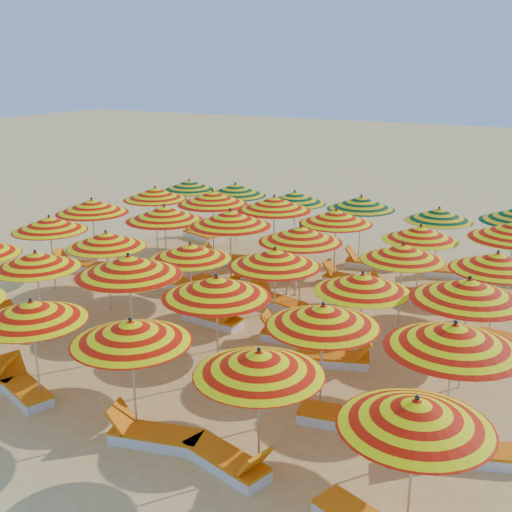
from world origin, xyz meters
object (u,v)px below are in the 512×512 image
object	(u,v)px
umbrella_34	(439,215)
lounger_15	(218,284)
umbrella_11	(454,337)
umbrella_26	(274,204)
umbrella_30	(189,185)
umbrella_15	(275,258)
umbrella_24	(155,194)
lounger_16	(278,302)
umbrella_12	(49,224)
lounger_24	(370,263)
umbrella_8	(129,266)
umbrella_10	(323,316)
lounger_12	(334,358)
umbrella_9	(216,287)
umbrella_21	(301,234)
umbrella_19	(164,213)
umbrella_32	(295,198)
lounger_6	(25,326)
lounger_21	(395,292)
umbrella_33	(361,203)
lounger_19	(257,266)
umbrella_23	(497,262)
umbrella_2	(31,311)
umbrella_28	(420,233)
umbrella_3	(131,332)
lounger_10	(214,319)
lounger_20	(349,280)
umbrella_27	(336,217)
lounger_18	(228,259)
beachgoer_a	(291,271)
umbrella_25	(213,198)
lounger_25	(450,272)
umbrella_20	(230,218)
lounger_2	(154,436)
umbrella_7	(36,260)
lounger_7	(122,344)
umbrella_13	(106,240)
lounger_1	(23,389)
lounger_9	(472,453)
umbrella_5	(416,413)
lounger_13	(79,265)
lounger_11	(294,335)
umbrella_14	(190,251)
umbrella_16	(362,283)
umbrella_18	(92,206)
lounger_23	(201,235)
umbrella_22	(403,252)

from	to	relation	value
umbrella_34	lounger_15	distance (m)	7.45
umbrella_11	umbrella_34	world-z (taller)	umbrella_11
umbrella_26	umbrella_30	size ratio (longest dim) A/B	1.09
umbrella_15	umbrella_24	bearing A→B (deg)	146.54
umbrella_30	lounger_16	distance (m)	8.54
umbrella_12	lounger_16	xyz separation A→B (m)	(6.65, 2.06, -1.95)
lounger_24	umbrella_8	bearing A→B (deg)	63.88
umbrella_10	lounger_12	bearing A→B (deg)	104.79
umbrella_9	umbrella_21	size ratio (longest dim) A/B	1.20
umbrella_19	umbrella_32	world-z (taller)	umbrella_19
lounger_6	lounger_21	size ratio (longest dim) A/B	1.01
umbrella_15	lounger_16	distance (m)	3.00
umbrella_33	lounger_19	world-z (taller)	umbrella_33
umbrella_10	umbrella_26	distance (m)	9.22
umbrella_23	umbrella_2	bearing A→B (deg)	-134.73
umbrella_28	lounger_15	xyz separation A→B (m)	(-5.64, -2.01, -1.89)
umbrella_3	umbrella_34	size ratio (longest dim) A/B	0.83
lounger_10	lounger_20	bearing A→B (deg)	72.99
umbrella_32	lounger_6	distance (m)	10.42
umbrella_27	lounger_18	bearing A→B (deg)	178.45
umbrella_2	umbrella_15	world-z (taller)	umbrella_15
beachgoer_a	umbrella_10	bearing A→B (deg)	106.11
umbrella_25	umbrella_26	bearing A→B (deg)	4.83
umbrella_23	lounger_25	bearing A→B (deg)	113.01
lounger_21	umbrella_28	bearing A→B (deg)	-175.46
umbrella_20	umbrella_27	world-z (taller)	umbrella_20
umbrella_21	lounger_2	bearing A→B (deg)	-85.78
umbrella_7	umbrella_11	bearing A→B (deg)	-0.93
umbrella_26	lounger_20	world-z (taller)	umbrella_26
lounger_7	umbrella_13	bearing A→B (deg)	123.01
lounger_1	lounger_9	distance (m)	9.02
lounger_25	umbrella_15	bearing A→B (deg)	52.83
lounger_7	lounger_6	bearing A→B (deg)	173.26
umbrella_21	umbrella_7	bearing A→B (deg)	-135.08
umbrella_5	lounger_19	world-z (taller)	umbrella_5
lounger_2	lounger_24	xyz separation A→B (m)	(-0.05, 12.07, 0.00)
lounger_12	lounger_13	xyz separation A→B (m)	(-10.29, 2.45, 0.00)
umbrella_5	lounger_11	xyz separation A→B (m)	(-4.49, 5.52, -1.93)
umbrella_23	lounger_1	xyz separation A→B (m)	(-8.12, -7.52, -1.98)
umbrella_14	umbrella_34	size ratio (longest dim) A/B	0.94
umbrella_12	umbrella_16	bearing A→B (deg)	-2.05
umbrella_11	lounger_21	xyz separation A→B (m)	(-3.16, 7.34, -2.09)
lounger_7	lounger_15	bearing A→B (deg)	80.02
umbrella_27	lounger_6	world-z (taller)	umbrella_27
lounger_11	lounger_15	world-z (taller)	same
umbrella_16	lounger_15	distance (m)	6.62
lounger_10	lounger_25	distance (m)	8.49
umbrella_18	lounger_23	size ratio (longest dim) A/B	1.63
umbrella_22	umbrella_11	bearing A→B (deg)	-64.97
umbrella_26	lounger_18	xyz separation A→B (m)	(-1.76, -0.08, -2.15)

